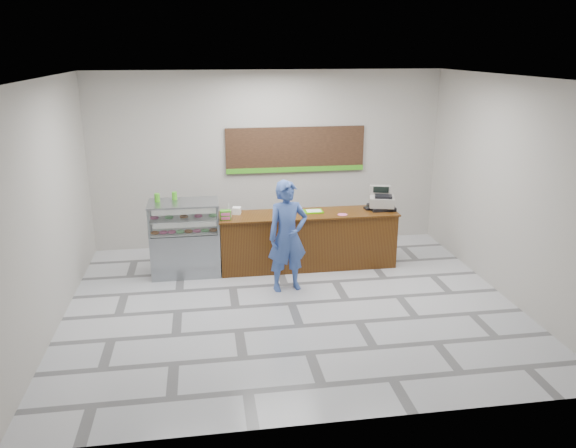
{
  "coord_description": "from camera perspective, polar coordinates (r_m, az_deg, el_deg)",
  "views": [
    {
      "loc": [
        -1.3,
        -8.05,
        3.9
      ],
      "look_at": [
        0.08,
        0.9,
        1.05
      ],
      "focal_mm": 35.0,
      "sensor_mm": 36.0,
      "label": 1
    }
  ],
  "objects": [
    {
      "name": "menu_board",
      "position": [
        11.33,
        0.77,
        7.49
      ],
      "size": [
        2.8,
        0.06,
        0.9
      ],
      "color": "black",
      "rests_on": "back_wall"
    },
    {
      "name": "floor",
      "position": [
        9.04,
        0.37,
        -8.09
      ],
      "size": [
        7.0,
        7.0,
        0.0
      ],
      "primitive_type": "plane",
      "color": "#BCBCC1",
      "rests_on": "ground"
    },
    {
      "name": "napkin_box",
      "position": [
        10.16,
        -5.24,
        1.36
      ],
      "size": [
        0.17,
        0.17,
        0.12
      ],
      "primitive_type": "cube",
      "rotation": [
        0.0,
        0.0,
        -0.22
      ],
      "color": "white",
      "rests_on": "sales_counter"
    },
    {
      "name": "serving_tray",
      "position": [
        10.27,
        2.53,
        1.3
      ],
      "size": [
        0.37,
        0.27,
        0.02
      ],
      "rotation": [
        0.0,
        0.0,
        0.01
      ],
      "color": "#4BBF00",
      "rests_on": "sales_counter"
    },
    {
      "name": "green_cup_left",
      "position": [
        10.04,
        -13.15,
        2.62
      ],
      "size": [
        0.09,
        0.09,
        0.15
      ],
      "primitive_type": "cylinder",
      "color": "green",
      "rests_on": "display_case"
    },
    {
      "name": "card_terminal",
      "position": [
        10.51,
        8.02,
        1.58
      ],
      "size": [
        0.1,
        0.16,
        0.04
      ],
      "primitive_type": "cube",
      "rotation": [
        0.0,
        0.0,
        0.13
      ],
      "color": "black",
      "rests_on": "sales_counter"
    },
    {
      "name": "sales_counter",
      "position": [
        10.34,
        2.02,
        -1.62
      ],
      "size": [
        3.26,
        0.76,
        1.03
      ],
      "color": "#58320F",
      "rests_on": "floor"
    },
    {
      "name": "promo_box",
      "position": [
        9.84,
        -6.38,
        0.92
      ],
      "size": [
        0.19,
        0.13,
        0.17
      ],
      "primitive_type": "cube",
      "rotation": [
        0.0,
        0.0,
        0.0
      ],
      "color": "green",
      "rests_on": "sales_counter"
    },
    {
      "name": "display_case",
      "position": [
        10.13,
        -10.41,
        -1.37
      ],
      "size": [
        1.22,
        0.72,
        1.33
      ],
      "color": "gray",
      "rests_on": "floor"
    },
    {
      "name": "customer",
      "position": [
        9.23,
        -0.04,
        -1.25
      ],
      "size": [
        0.75,
        0.57,
        1.87
      ],
      "primitive_type": "imported",
      "rotation": [
        0.0,
        0.0,
        0.19
      ],
      "color": "#3B59A4",
      "rests_on": "floor"
    },
    {
      "name": "green_cup_right",
      "position": [
        10.12,
        -11.46,
        2.83
      ],
      "size": [
        0.09,
        0.09,
        0.14
      ],
      "primitive_type": "cylinder",
      "color": "green",
      "rests_on": "display_case"
    },
    {
      "name": "straw_cup",
      "position": [
        9.97,
        -6.03,
        1.05
      ],
      "size": [
        0.09,
        0.09,
        0.13
      ],
      "primitive_type": "cylinder",
      "color": "silver",
      "rests_on": "sales_counter"
    },
    {
      "name": "back_wall",
      "position": [
        11.33,
        -2.03,
        6.54
      ],
      "size": [
        7.0,
        0.0,
        7.0
      ],
      "primitive_type": "plane",
      "rotation": [
        1.57,
        0.0,
        0.0
      ],
      "color": "#B4AFA5",
      "rests_on": "floor"
    },
    {
      "name": "cash_register",
      "position": [
        10.55,
        9.47,
        2.35
      ],
      "size": [
        0.55,
        0.57,
        0.42
      ],
      "rotation": [
        0.0,
        0.0,
        -0.27
      ],
      "color": "black",
      "rests_on": "sales_counter"
    },
    {
      "name": "ceiling",
      "position": [
        8.16,
        0.41,
        14.68
      ],
      "size": [
        7.0,
        7.0,
        0.0
      ],
      "primitive_type": "plane",
      "rotation": [
        3.14,
        0.0,
        0.0
      ],
      "color": "silver",
      "rests_on": "back_wall"
    },
    {
      "name": "donut_decal",
      "position": [
        10.13,
        5.55,
        0.96
      ],
      "size": [
        0.18,
        0.18,
        0.0
      ],
      "primitive_type": "cylinder",
      "color": "#E85D9A",
      "rests_on": "sales_counter"
    }
  ]
}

